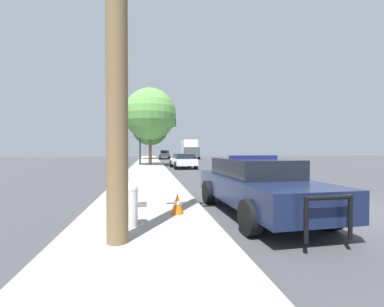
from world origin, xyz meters
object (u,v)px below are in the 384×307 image
object	(u,v)px
car_background_distant	(165,154)
tree_sidewalk_far	(150,127)
police_car	(256,184)
fire_hydrant	(131,203)
utility_pole	(117,12)
tree_sidewalk_mid	(150,114)
box_truck	(190,149)
traffic_light	(155,130)
car_background_midblock	(183,160)
traffic_cone	(177,203)

from	to	relation	value
car_background_distant	tree_sidewalk_far	size ratio (longest dim) A/B	0.54
police_car	car_background_distant	bearing A→B (deg)	-92.43
fire_hydrant	tree_sidewalk_far	world-z (taller)	tree_sidewalk_far
utility_pole	car_background_distant	distance (m)	44.26
utility_pole	tree_sidewalk_mid	size ratio (longest dim) A/B	0.98
box_truck	tree_sidewalk_far	xyz separation A→B (m)	(-6.88, -2.22, 3.51)
fire_hydrant	tree_sidewalk_far	xyz separation A→B (m)	(0.53, 37.23, 4.69)
tree_sidewalk_mid	tree_sidewalk_far	distance (m)	16.82
traffic_light	car_background_distant	distance (m)	20.92
car_background_midblock	car_background_distant	bearing A→B (deg)	87.29
utility_pole	tree_sidewalk_mid	bearing A→B (deg)	88.33
box_truck	car_background_distant	bearing A→B (deg)	-39.66
traffic_light	car_background_distant	world-z (taller)	traffic_light
tree_sidewalk_mid	traffic_cone	size ratio (longest dim) A/B	15.53
car_background_midblock	box_truck	bearing A→B (deg)	76.70
fire_hydrant	tree_sidewalk_mid	bearing A→B (deg)	88.70
utility_pole	box_truck	distance (m)	41.10
traffic_light	car_background_midblock	world-z (taller)	traffic_light
tree_sidewalk_far	fire_hydrant	bearing A→B (deg)	-90.82
car_background_distant	traffic_cone	world-z (taller)	car_background_distant
box_truck	police_car	bearing A→B (deg)	85.31
fire_hydrant	car_background_midblock	distance (m)	17.45
fire_hydrant	traffic_cone	distance (m)	1.33
fire_hydrant	traffic_light	xyz separation A→B (m)	(0.96, 22.56, 3.15)
box_truck	tree_sidewalk_far	size ratio (longest dim) A/B	0.84
fire_hydrant	box_truck	bearing A→B (deg)	79.36
car_background_midblock	car_background_distant	xyz separation A→B (m)	(-0.08, 26.01, 0.09)
car_background_distant	box_truck	size ratio (longest dim) A/B	0.63
fire_hydrant	car_background_distant	distance (m)	43.26
police_car	tree_sidewalk_far	size ratio (longest dim) A/B	0.62
traffic_light	tree_sidewalk_far	distance (m)	14.76
traffic_light	traffic_cone	size ratio (longest dim) A/B	10.48
car_background_midblock	utility_pole	bearing A→B (deg)	-103.76
tree_sidewalk_far	utility_pole	bearing A→B (deg)	-91.03
car_background_midblock	box_truck	size ratio (longest dim) A/B	0.63
car_background_distant	tree_sidewalk_mid	size ratio (longest dim) A/B	0.58
police_car	tree_sidewalk_mid	size ratio (longest dim) A/B	0.66
tree_sidewalk_mid	traffic_cone	bearing A→B (deg)	-88.38
car_background_midblock	traffic_cone	xyz separation A→B (m)	(-2.29, -16.31, -0.32)
police_car	fire_hydrant	size ratio (longest dim) A/B	5.73
fire_hydrant	tree_sidewalk_far	size ratio (longest dim) A/B	0.11
tree_sidewalk_mid	traffic_cone	world-z (taller)	tree_sidewalk_mid
box_truck	tree_sidewalk_mid	xyz separation A→B (m)	(-6.95, -19.04, 3.36)
box_truck	traffic_cone	size ratio (longest dim) A/B	14.07
traffic_light	box_truck	distance (m)	18.19
utility_pole	car_background_midblock	xyz separation A→B (m)	(3.46, 18.01, -3.21)
fire_hydrant	car_background_midblock	world-z (taller)	car_background_midblock
tree_sidewalk_mid	tree_sidewalk_far	bearing A→B (deg)	89.77
fire_hydrant	tree_sidewalk_far	bearing A→B (deg)	89.18
utility_pole	tree_sidewalk_far	bearing A→B (deg)	88.97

